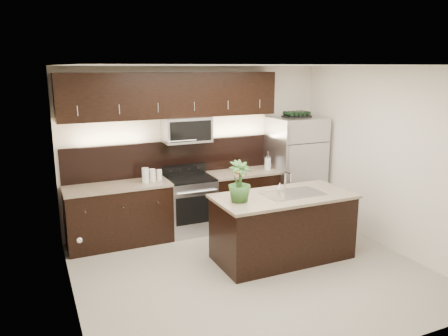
{
  "coord_description": "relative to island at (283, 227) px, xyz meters",
  "views": [
    {
      "loc": [
        -2.56,
        -4.77,
        2.68
      ],
      "look_at": [
        -0.16,
        0.55,
        1.32
      ],
      "focal_mm": 35.0,
      "sensor_mm": 36.0,
      "label": 1
    }
  ],
  "objects": [
    {
      "name": "ground",
      "position": [
        -0.6,
        -0.2,
        -0.47
      ],
      "size": [
        4.5,
        4.5,
        0.0
      ],
      "primitive_type": "plane",
      "color": "gray",
      "rests_on": "ground"
    },
    {
      "name": "room_walls",
      "position": [
        -0.71,
        -0.24,
        1.22
      ],
      "size": [
        4.52,
        4.02,
        2.71
      ],
      "color": "beige",
      "rests_on": "ground"
    },
    {
      "name": "counter_run",
      "position": [
        -1.06,
        1.49,
        -0.0
      ],
      "size": [
        3.51,
        0.65,
        0.94
      ],
      "color": "black",
      "rests_on": "ground"
    },
    {
      "name": "upper_fixtures",
      "position": [
        -1.03,
        1.64,
        1.67
      ],
      "size": [
        3.49,
        0.4,
        1.66
      ],
      "color": "black",
      "rests_on": "counter_run"
    },
    {
      "name": "island",
      "position": [
        0.0,
        0.0,
        0.0
      ],
      "size": [
        1.96,
        0.96,
        0.94
      ],
      "color": "black",
      "rests_on": "ground"
    },
    {
      "name": "sink_faucet",
      "position": [
        0.15,
        0.01,
        0.48
      ],
      "size": [
        0.84,
        0.5,
        0.28
      ],
      "color": "silver",
      "rests_on": "island"
    },
    {
      "name": "refrigerator",
      "position": [
        1.12,
        1.43,
        0.44
      ],
      "size": [
        0.88,
        0.79,
        1.82
      ],
      "primitive_type": "cube",
      "color": "#B2B2B7",
      "rests_on": "ground"
    },
    {
      "name": "wine_rack",
      "position": [
        1.12,
        1.43,
        1.4
      ],
      "size": [
        0.45,
        0.28,
        0.11
      ],
      "color": "black",
      "rests_on": "refrigerator"
    },
    {
      "name": "plant",
      "position": [
        -0.7,
        -0.01,
        0.74
      ],
      "size": [
        0.34,
        0.34,
        0.55
      ],
      "primitive_type": "imported",
      "rotation": [
        0.0,
        0.0,
        0.13
      ],
      "color": "#2A5221",
      "rests_on": "island"
    },
    {
      "name": "canisters",
      "position": [
        -1.5,
        1.47,
        0.57
      ],
      "size": [
        0.34,
        0.18,
        0.23
      ],
      "rotation": [
        0.0,
        0.0,
        0.32
      ],
      "color": "silver",
      "rests_on": "counter_run"
    },
    {
      "name": "french_press",
      "position": [
        0.57,
        1.44,
        0.58
      ],
      "size": [
        0.11,
        0.11,
        0.31
      ],
      "rotation": [
        0.0,
        0.0,
        -0.01
      ],
      "color": "silver",
      "rests_on": "counter_run"
    },
    {
      "name": "bananas",
      "position": [
        -0.03,
        1.41,
        0.5
      ],
      "size": [
        0.19,
        0.15,
        0.05
      ],
      "primitive_type": "ellipsoid",
      "rotation": [
        0.0,
        0.0,
        0.1
      ],
      "color": "gold",
      "rests_on": "counter_run"
    }
  ]
}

